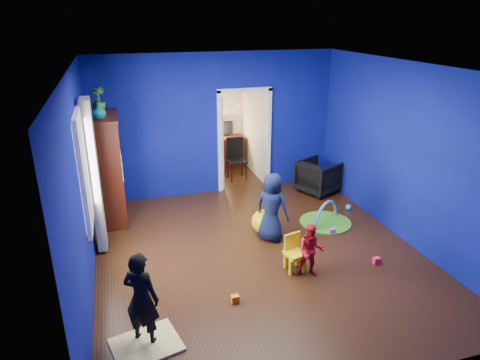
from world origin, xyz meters
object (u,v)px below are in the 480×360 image
object	(u,v)px
child_navy	(272,207)
armchair	(319,177)
child_black	(141,299)
toddler_red	(311,251)
kid_chair	(295,255)
vase	(99,111)
folding_chair	(237,160)
play_mat	(325,222)
tv_armoire	(106,169)
crt_tv	(108,167)
hopper_ball	(263,222)
study_desk	(226,152)

from	to	relation	value
child_navy	armchair	bearing A→B (deg)	-88.24
armchair	child_navy	xyz separation A→B (m)	(-1.69, -1.65, 0.24)
child_black	toddler_red	distance (m)	2.51
kid_chair	toddler_red	bearing A→B (deg)	-66.58
vase	folding_chair	size ratio (longest dim) A/B	0.27
kid_chair	play_mat	distance (m)	1.72
tv_armoire	child_navy	bearing A→B (deg)	-31.57
crt_tv	hopper_ball	bearing A→B (deg)	-28.21
vase	crt_tv	world-z (taller)	vase
folding_chair	tv_armoire	bearing A→B (deg)	-155.30
study_desk	folding_chair	world-z (taller)	folding_chair
child_black	kid_chair	distance (m)	2.45
crt_tv	child_navy	bearing A→B (deg)	-31.97
armchair	tv_armoire	distance (m)	4.31
child_navy	tv_armoire	world-z (taller)	tv_armoire
kid_chair	tv_armoire	bearing A→B (deg)	121.68
child_black	vase	distance (m)	3.50
vase	kid_chair	distance (m)	3.90
crt_tv	vase	bearing A→B (deg)	-97.59
tv_armoire	folding_chair	world-z (taller)	tv_armoire
hopper_ball	study_desk	bearing A→B (deg)	85.43
armchair	vase	world-z (taller)	vase
hopper_ball	kid_chair	size ratio (longest dim) A/B	0.84
hopper_ball	vase	bearing A→B (deg)	157.73
vase	kid_chair	size ratio (longest dim) A/B	0.49
toddler_red	study_desk	distance (m)	5.03
folding_chair	toddler_red	bearing A→B (deg)	-91.17
toddler_red	vase	distance (m)	4.05
child_black	kid_chair	size ratio (longest dim) A/B	2.34
child_navy	hopper_ball	xyz separation A→B (m)	(-0.05, 0.25, -0.38)
hopper_ball	toddler_red	bearing A→B (deg)	-81.93
kid_chair	play_mat	bearing A→B (deg)	33.84
armchair	study_desk	xyz separation A→B (m)	(-1.45, 2.20, 0.03)
toddler_red	crt_tv	bearing A→B (deg)	154.73
child_black	tv_armoire	xyz separation A→B (m)	(-0.32, 3.45, 0.40)
vase	folding_chair	bearing A→B (deg)	29.52
toddler_red	study_desk	size ratio (longest dim) A/B	0.93
toddler_red	vase	world-z (taller)	vase
child_navy	kid_chair	distance (m)	1.04
vase	tv_armoire	xyz separation A→B (m)	(0.00, 0.30, -1.10)
play_mat	vase	bearing A→B (deg)	164.73
armchair	hopper_ball	world-z (taller)	armchair
crt_tv	kid_chair	bearing A→B (deg)	-45.32
kid_chair	study_desk	size ratio (longest dim) A/B	0.57
toddler_red	hopper_ball	distance (m)	1.47
child_black	folding_chair	xyz separation A→B (m)	(2.50, 4.74, -0.12)
study_desk	child_navy	bearing A→B (deg)	-93.53
play_mat	folding_chair	world-z (taller)	folding_chair
hopper_ball	folding_chair	xyz separation A→B (m)	(0.29, 2.63, 0.25)
vase	study_desk	distance (m)	4.17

